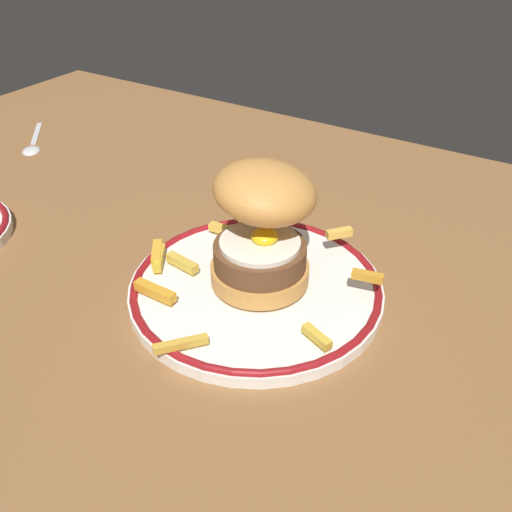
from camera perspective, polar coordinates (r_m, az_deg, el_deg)
The scene contains 5 objects.
ground_plane at distance 56.29cm, azimuth -2.03°, elevation -6.13°, with size 144.76×94.52×4.00cm, color brown.
dinner_plate at distance 55.26cm, azimuth 0.00°, elevation -3.21°, with size 25.35×25.35×1.60cm.
burger at distance 52.61cm, azimuth 0.70°, elevation 3.42°, with size 13.60×13.55×11.87cm.
fries_pile at distance 56.03cm, azimuth -3.64°, elevation -0.71°, with size 24.19×24.07×2.52cm.
spoon at distance 93.72cm, azimuth -22.17°, elevation 10.60°, with size 10.39×10.81×0.90cm.
Camera 1 is at (24.12, -35.09, 34.83)cm, focal length 38.64 mm.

